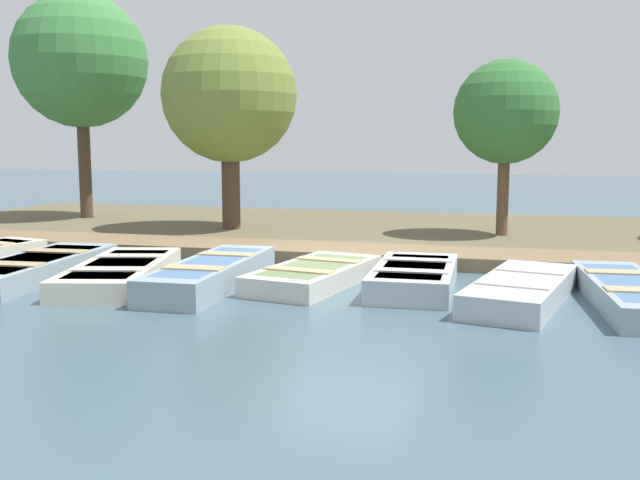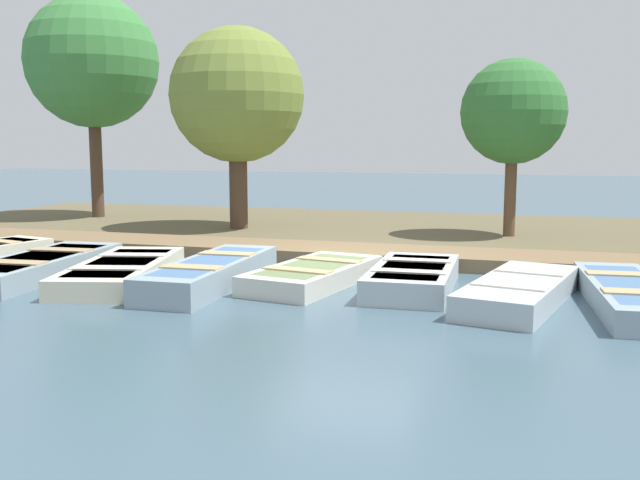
{
  "view_description": "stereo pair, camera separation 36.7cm",
  "coord_description": "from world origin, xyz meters",
  "px_view_note": "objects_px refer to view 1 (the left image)",
  "views": [
    {
      "loc": [
        11.85,
        2.67,
        2.23
      ],
      "look_at": [
        0.73,
        -0.26,
        0.65
      ],
      "focal_mm": 40.0,
      "sensor_mm": 36.0,
      "label": 1
    },
    {
      "loc": [
        11.75,
        3.02,
        2.23
      ],
      "look_at": [
        0.73,
        -0.26,
        0.65
      ],
      "focal_mm": 40.0,
      "sensor_mm": 36.0,
      "label": 2
    }
  ],
  "objects_px": {
    "rowboat_6": "(414,277)",
    "park_tree_center": "(506,113)",
    "rowboat_4": "(211,273)",
    "park_tree_far_left": "(80,61)",
    "rowboat_7": "(522,289)",
    "rowboat_8": "(628,292)",
    "rowboat_2": "(34,267)",
    "rowboat_5": "(315,274)",
    "park_tree_left": "(229,96)",
    "rowboat_3": "(120,272)"
  },
  "relations": [
    {
      "from": "park_tree_center",
      "to": "rowboat_7",
      "type": "bearing_deg",
      "value": 3.34
    },
    {
      "from": "park_tree_left",
      "to": "park_tree_center",
      "type": "distance_m",
      "value": 6.23
    },
    {
      "from": "rowboat_8",
      "to": "rowboat_2",
      "type": "bearing_deg",
      "value": -92.22
    },
    {
      "from": "rowboat_3",
      "to": "park_tree_far_left",
      "type": "bearing_deg",
      "value": -157.82
    },
    {
      "from": "rowboat_4",
      "to": "park_tree_far_left",
      "type": "distance_m",
      "value": 10.41
    },
    {
      "from": "rowboat_5",
      "to": "park_tree_left",
      "type": "distance_m",
      "value": 6.81
    },
    {
      "from": "rowboat_6",
      "to": "rowboat_7",
      "type": "bearing_deg",
      "value": 70.8
    },
    {
      "from": "rowboat_3",
      "to": "rowboat_2",
      "type": "bearing_deg",
      "value": -100.97
    },
    {
      "from": "rowboat_4",
      "to": "rowboat_7",
      "type": "relative_size",
      "value": 1.09
    },
    {
      "from": "rowboat_6",
      "to": "park_tree_center",
      "type": "relative_size",
      "value": 0.68
    },
    {
      "from": "rowboat_3",
      "to": "park_tree_center",
      "type": "relative_size",
      "value": 0.89
    },
    {
      "from": "rowboat_4",
      "to": "park_tree_center",
      "type": "relative_size",
      "value": 0.88
    },
    {
      "from": "rowboat_3",
      "to": "park_tree_far_left",
      "type": "distance_m",
      "value": 9.54
    },
    {
      "from": "park_tree_far_left",
      "to": "rowboat_8",
      "type": "bearing_deg",
      "value": 62.46
    },
    {
      "from": "rowboat_3",
      "to": "rowboat_5",
      "type": "bearing_deg",
      "value": 87.15
    },
    {
      "from": "rowboat_2",
      "to": "park_tree_center",
      "type": "distance_m",
      "value": 9.94
    },
    {
      "from": "rowboat_3",
      "to": "rowboat_5",
      "type": "height_order",
      "value": "rowboat_3"
    },
    {
      "from": "rowboat_4",
      "to": "rowboat_8",
      "type": "xyz_separation_m",
      "value": [
        -0.28,
        6.06,
        -0.03
      ]
    },
    {
      "from": "rowboat_6",
      "to": "park_tree_center",
      "type": "distance_m",
      "value": 6.08
    },
    {
      "from": "park_tree_far_left",
      "to": "park_tree_center",
      "type": "xyz_separation_m",
      "value": [
        0.96,
        10.93,
        -1.49
      ]
    },
    {
      "from": "rowboat_4",
      "to": "rowboat_2",
      "type": "bearing_deg",
      "value": -89.36
    },
    {
      "from": "rowboat_5",
      "to": "rowboat_7",
      "type": "xyz_separation_m",
      "value": [
        0.45,
        3.15,
        0.02
      ]
    },
    {
      "from": "rowboat_3",
      "to": "rowboat_6",
      "type": "bearing_deg",
      "value": 83.97
    },
    {
      "from": "rowboat_5",
      "to": "rowboat_7",
      "type": "height_order",
      "value": "rowboat_7"
    },
    {
      "from": "rowboat_4",
      "to": "park_tree_left",
      "type": "height_order",
      "value": "park_tree_left"
    },
    {
      "from": "park_tree_left",
      "to": "park_tree_center",
      "type": "bearing_deg",
      "value": 93.35
    },
    {
      "from": "rowboat_4",
      "to": "park_tree_far_left",
      "type": "height_order",
      "value": "park_tree_far_left"
    },
    {
      "from": "rowboat_5",
      "to": "park_tree_center",
      "type": "xyz_separation_m",
      "value": [
        -5.37,
        2.81,
        2.7
      ]
    },
    {
      "from": "rowboat_2",
      "to": "rowboat_8",
      "type": "bearing_deg",
      "value": 88.29
    },
    {
      "from": "rowboat_6",
      "to": "park_tree_left",
      "type": "bearing_deg",
      "value": -136.65
    },
    {
      "from": "park_tree_left",
      "to": "rowboat_4",
      "type": "bearing_deg",
      "value": 18.74
    },
    {
      "from": "rowboat_5",
      "to": "rowboat_6",
      "type": "xyz_separation_m",
      "value": [
        -0.04,
        1.57,
        0.03
      ]
    },
    {
      "from": "rowboat_7",
      "to": "park_tree_far_left",
      "type": "relative_size",
      "value": 0.53
    },
    {
      "from": "rowboat_4",
      "to": "rowboat_6",
      "type": "bearing_deg",
      "value": 99.9
    },
    {
      "from": "rowboat_3",
      "to": "rowboat_4",
      "type": "xyz_separation_m",
      "value": [
        -0.03,
        1.56,
        0.05
      ]
    },
    {
      "from": "rowboat_2",
      "to": "park_tree_far_left",
      "type": "relative_size",
      "value": 0.59
    },
    {
      "from": "rowboat_2",
      "to": "park_tree_center",
      "type": "bearing_deg",
      "value": 125.04
    },
    {
      "from": "rowboat_2",
      "to": "rowboat_3",
      "type": "xyz_separation_m",
      "value": [
        -0.08,
        1.54,
        -0.02
      ]
    },
    {
      "from": "rowboat_8",
      "to": "park_tree_center",
      "type": "height_order",
      "value": "park_tree_center"
    },
    {
      "from": "rowboat_5",
      "to": "rowboat_6",
      "type": "height_order",
      "value": "rowboat_6"
    },
    {
      "from": "rowboat_3",
      "to": "rowboat_5",
      "type": "distance_m",
      "value": 3.13
    },
    {
      "from": "rowboat_8",
      "to": "rowboat_7",
      "type": "bearing_deg",
      "value": -88.01
    },
    {
      "from": "rowboat_4",
      "to": "park_tree_far_left",
      "type": "relative_size",
      "value": 0.58
    },
    {
      "from": "rowboat_8",
      "to": "park_tree_far_left",
      "type": "xyz_separation_m",
      "value": [
        -6.61,
        -12.68,
        4.17
      ]
    },
    {
      "from": "rowboat_7",
      "to": "park_tree_center",
      "type": "height_order",
      "value": "park_tree_center"
    },
    {
      "from": "park_tree_left",
      "to": "rowboat_2",
      "type": "bearing_deg",
      "value": -12.02
    },
    {
      "from": "rowboat_3",
      "to": "park_tree_far_left",
      "type": "height_order",
      "value": "park_tree_far_left"
    },
    {
      "from": "park_tree_far_left",
      "to": "rowboat_2",
      "type": "bearing_deg",
      "value": 26.66
    },
    {
      "from": "rowboat_3",
      "to": "rowboat_8",
      "type": "height_order",
      "value": "rowboat_8"
    },
    {
      "from": "rowboat_7",
      "to": "park_tree_center",
      "type": "distance_m",
      "value": 6.42
    }
  ]
}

